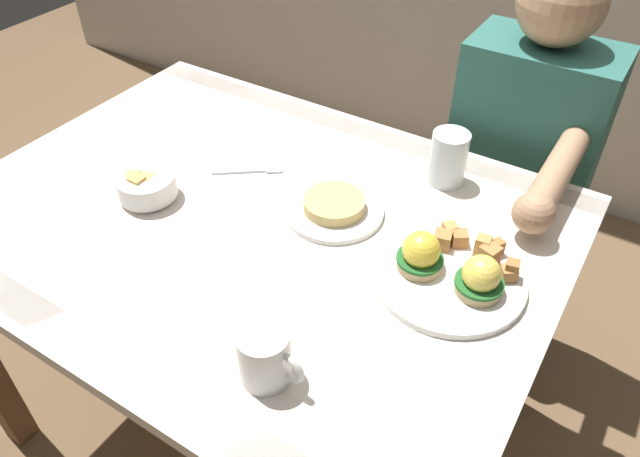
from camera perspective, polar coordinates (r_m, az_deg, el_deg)
The scene contains 9 objects.
ground_plane at distance 1.78m, azimuth -4.67°, elevation -17.46°, with size 6.00×6.00×0.00m, color brown.
dining_table at distance 1.29m, azimuth -6.17°, elevation -2.40°, with size 1.20×0.90×0.74m.
eggs_benedict_plate at distance 1.08m, azimuth 12.34°, elevation -3.88°, with size 0.27×0.27×0.09m.
fruit_bowl at distance 1.28m, azimuth -16.09°, elevation 3.88°, with size 0.12×0.12×0.06m.
coffee_mug at distance 0.91m, azimuth -5.19°, elevation -11.84°, with size 0.11×0.08×0.09m.
fork at distance 1.33m, azimuth -6.42°, elevation 5.47°, with size 0.13×0.11×0.00m.
water_glass_near at distance 1.30m, azimuth 11.99°, elevation 6.25°, with size 0.08×0.08×0.12m.
side_plate at distance 1.21m, azimuth 1.35°, elevation 2.00°, with size 0.20×0.20×0.04m.
diner_person at distance 1.59m, azimuth 18.31°, elevation 5.82°, with size 0.34×0.54×1.14m.
Camera 1 is at (0.61, -0.71, 1.51)m, focal length 33.80 mm.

